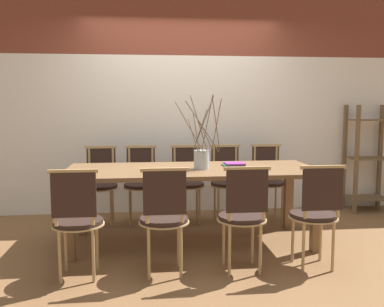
# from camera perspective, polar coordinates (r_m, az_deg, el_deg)

# --- Properties ---
(ground_plane) EXTENTS (16.00, 16.00, 0.00)m
(ground_plane) POSITION_cam_1_polar(r_m,az_deg,el_deg) (4.47, 0.00, -11.76)
(ground_plane) COLOR brown
(wall_rear) EXTENTS (12.00, 0.06, 3.20)m
(wall_rear) POSITION_cam_1_polar(r_m,az_deg,el_deg) (5.59, -1.53, 8.56)
(wall_rear) COLOR silver
(wall_rear) RESTS_ON ground_plane
(dining_table) EXTENTS (2.51, 1.01, 0.77)m
(dining_table) POSITION_cam_1_polar(r_m,az_deg,el_deg) (4.31, 0.00, -3.20)
(dining_table) COLOR brown
(dining_table) RESTS_ON ground_plane
(chair_near_leftend) EXTENTS (0.42, 0.42, 0.92)m
(chair_near_leftend) POSITION_cam_1_polar(r_m,az_deg,el_deg) (3.57, -15.07, -8.25)
(chair_near_leftend) COLOR black
(chair_near_leftend) RESTS_ON ground_plane
(chair_near_left) EXTENTS (0.42, 0.42, 0.92)m
(chair_near_left) POSITION_cam_1_polar(r_m,az_deg,el_deg) (3.53, -3.73, -8.20)
(chair_near_left) COLOR black
(chair_near_left) RESTS_ON ground_plane
(chair_near_center) EXTENTS (0.42, 0.42, 0.92)m
(chair_near_center) POSITION_cam_1_polar(r_m,az_deg,el_deg) (3.61, 6.84, -7.87)
(chair_near_center) COLOR black
(chair_near_center) RESTS_ON ground_plane
(chair_near_right) EXTENTS (0.42, 0.42, 0.92)m
(chair_near_right) POSITION_cam_1_polar(r_m,az_deg,el_deg) (3.80, 16.16, -7.36)
(chair_near_right) COLOR black
(chair_near_right) RESTS_ON ground_plane
(chair_far_leftend) EXTENTS (0.42, 0.42, 0.92)m
(chair_far_leftend) POSITION_cam_1_polar(r_m,az_deg,el_deg) (5.14, -12.09, -3.65)
(chair_far_leftend) COLOR black
(chair_far_leftend) RESTS_ON ground_plane
(chair_far_left) EXTENTS (0.42, 0.42, 0.92)m
(chair_far_left) POSITION_cam_1_polar(r_m,az_deg,el_deg) (5.11, -6.81, -3.60)
(chair_far_left) COLOR black
(chair_far_left) RESTS_ON ground_plane
(chair_far_center) EXTENTS (0.42, 0.42, 0.92)m
(chair_far_center) POSITION_cam_1_polar(r_m,az_deg,el_deg) (5.14, -0.68, -3.51)
(chair_far_center) COLOR black
(chair_far_center) RESTS_ON ground_plane
(chair_far_right) EXTENTS (0.42, 0.42, 0.92)m
(chair_far_right) POSITION_cam_1_polar(r_m,az_deg,el_deg) (5.20, 4.64, -3.39)
(chair_far_right) COLOR black
(chair_far_right) RESTS_ON ground_plane
(chair_far_rightend) EXTENTS (0.42, 0.42, 0.92)m
(chair_far_rightend) POSITION_cam_1_polar(r_m,az_deg,el_deg) (5.33, 10.10, -3.24)
(chair_far_rightend) COLOR black
(chair_far_rightend) RESTS_ON ground_plane
(vase_centerpiece) EXTENTS (0.46, 0.44, 0.74)m
(vase_centerpiece) POSITION_cam_1_polar(r_m,az_deg,el_deg) (4.23, 1.30, -0.49)
(vase_centerpiece) COLOR #B2BCC1
(vase_centerpiece) RESTS_ON dining_table
(book_stack) EXTENTS (0.23, 0.19, 0.03)m
(book_stack) POSITION_cam_1_polar(r_m,az_deg,el_deg) (4.49, 5.61, -1.43)
(book_stack) COLOR #1E6B4C
(book_stack) RESTS_ON dining_table
(shelving_rack) EXTENTS (0.55, 0.38, 1.40)m
(shelving_rack) POSITION_cam_1_polar(r_m,az_deg,el_deg) (6.10, 22.49, -0.62)
(shelving_rack) COLOR brown
(shelving_rack) RESTS_ON ground_plane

